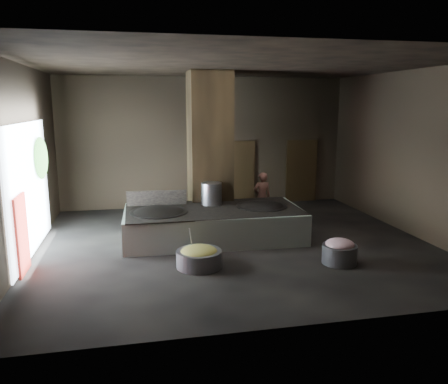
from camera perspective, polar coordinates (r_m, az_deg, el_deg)
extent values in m
cube|color=black|center=(11.55, 1.31, -6.87)|extent=(10.00, 9.00, 0.10)
cube|color=black|center=(11.01, 1.42, 16.50)|extent=(10.00, 9.00, 0.10)
cube|color=black|center=(15.49, -2.48, 6.49)|extent=(10.00, 0.10, 4.50)
cube|color=black|center=(6.75, 10.14, -0.03)|extent=(10.00, 0.10, 4.50)
cube|color=black|center=(11.06, -25.09, 3.48)|extent=(0.10, 9.00, 4.50)
cube|color=black|center=(13.14, 23.42, 4.70)|extent=(0.10, 9.00, 4.50)
cube|color=black|center=(12.84, -1.88, 5.49)|extent=(1.20, 1.20, 4.50)
cube|color=silver|center=(11.76, -1.39, -4.21)|extent=(4.76, 2.39, 0.82)
cube|color=black|center=(11.65, -1.40, -2.28)|extent=(4.59, 2.20, 0.03)
ellipsoid|color=black|center=(11.46, -8.52, -2.98)|extent=(1.48, 1.48, 0.41)
cylinder|color=black|center=(11.44, -8.53, -2.64)|extent=(1.51, 1.51, 0.05)
ellipsoid|color=black|center=(12.02, 4.90, -2.21)|extent=(1.38, 1.38, 0.39)
cylinder|color=black|center=(12.01, 4.91, -1.88)|extent=(1.41, 1.41, 0.05)
cylinder|color=#94969B|center=(12.12, -1.64, -0.22)|extent=(0.57, 0.57, 0.61)
cube|color=black|center=(12.17, -8.78, -0.78)|extent=(1.63, 0.11, 0.41)
imported|color=brown|center=(13.51, 4.98, -0.63)|extent=(0.56, 0.37, 1.53)
cylinder|color=slate|center=(9.85, -3.28, -8.69)|extent=(1.11, 1.11, 0.37)
ellipsoid|color=#759548|center=(9.80, -3.29, -7.80)|extent=(0.83, 0.83, 0.26)
cylinder|color=#94969B|center=(9.86, -4.30, -6.47)|extent=(0.16, 0.39, 0.72)
cylinder|color=slate|center=(10.38, 14.84, -7.85)|extent=(0.86, 0.86, 0.43)
ellipsoid|color=#C07384|center=(10.31, 14.91, -6.61)|extent=(0.65, 0.65, 0.25)
cube|color=black|center=(15.77, 1.93, 2.37)|extent=(1.18, 0.08, 2.38)
cube|color=#8C6647|center=(15.84, 2.53, 2.22)|extent=(0.76, 0.04, 1.80)
cube|color=black|center=(16.50, 10.06, 2.60)|extent=(1.18, 0.08, 2.38)
cube|color=#8C6647|center=(16.52, 9.45, 2.46)|extent=(0.90, 0.04, 2.12)
cube|color=white|center=(11.33, -24.10, 0.39)|extent=(0.04, 4.20, 3.10)
cube|color=maroon|center=(10.24, -24.88, -5.08)|extent=(0.05, 0.90, 1.70)
ellipsoid|color=#194714|center=(12.29, -22.81, 4.11)|extent=(0.28, 1.10, 1.10)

